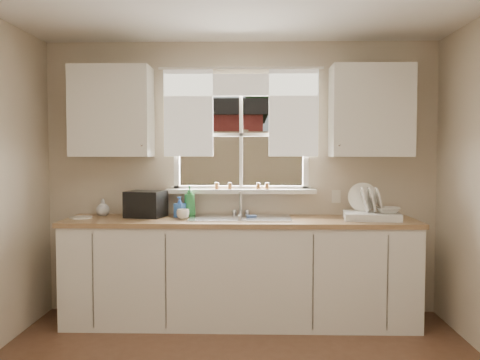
{
  "coord_description": "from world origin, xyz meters",
  "views": [
    {
      "loc": [
        0.11,
        -2.7,
        1.49
      ],
      "look_at": [
        0.0,
        1.65,
        1.25
      ],
      "focal_mm": 38.0,
      "sensor_mm": 36.0,
      "label": 1
    }
  ],
  "objects_px": {
    "soap_bottle_a": "(190,201)",
    "black_appliance": "(146,204)",
    "dish_rack": "(371,212)",
    "cup": "(183,214)"
  },
  "relations": [
    {
      "from": "cup",
      "to": "black_appliance",
      "type": "xyz_separation_m",
      "value": [
        -0.35,
        0.14,
        0.07
      ]
    },
    {
      "from": "soap_bottle_a",
      "to": "cup",
      "type": "relative_size",
      "value": 2.54
    },
    {
      "from": "dish_rack",
      "to": "cup",
      "type": "bearing_deg",
      "value": -179.07
    },
    {
      "from": "soap_bottle_a",
      "to": "black_appliance",
      "type": "distance_m",
      "value": 0.39
    },
    {
      "from": "soap_bottle_a",
      "to": "black_appliance",
      "type": "height_order",
      "value": "soap_bottle_a"
    },
    {
      "from": "dish_rack",
      "to": "black_appliance",
      "type": "distance_m",
      "value": 1.98
    },
    {
      "from": "cup",
      "to": "black_appliance",
      "type": "height_order",
      "value": "black_appliance"
    },
    {
      "from": "black_appliance",
      "to": "soap_bottle_a",
      "type": "bearing_deg",
      "value": 21.07
    },
    {
      "from": "soap_bottle_a",
      "to": "black_appliance",
      "type": "xyz_separation_m",
      "value": [
        -0.39,
        -0.06,
        -0.02
      ]
    },
    {
      "from": "soap_bottle_a",
      "to": "cup",
      "type": "distance_m",
      "value": 0.22
    }
  ]
}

